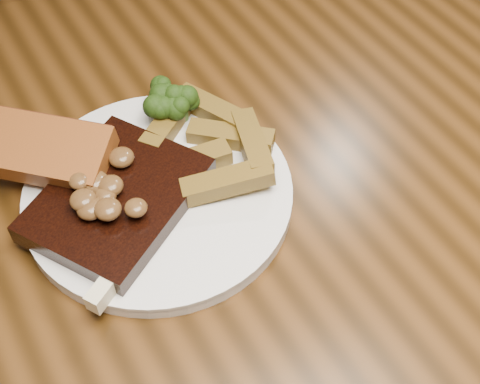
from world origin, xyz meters
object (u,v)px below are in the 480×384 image
at_px(dining_table, 240,246).
at_px(garlic_bread, 53,165).
at_px(chair_far, 77,41).
at_px(steak, 117,200).
at_px(potato_wedges, 212,145).
at_px(plate, 159,195).

bearing_deg(dining_table, garlic_bread, 144.08).
height_order(chair_far, steak, chair_far).
bearing_deg(steak, garlic_bread, 86.87).
height_order(dining_table, potato_wedges, potato_wedges).
height_order(plate, garlic_bread, garlic_bread).
relative_size(dining_table, chair_far, 1.65).
bearing_deg(potato_wedges, steak, -172.08).
xyz_separation_m(steak, potato_wedges, (0.11, 0.02, 0.00)).
xyz_separation_m(plate, garlic_bread, (-0.08, 0.07, 0.02)).
relative_size(plate, potato_wedges, 2.30).
bearing_deg(potato_wedges, plate, -166.18).
height_order(chair_far, plate, chair_far).
relative_size(garlic_bread, potato_wedges, 1.04).
relative_size(steak, garlic_bread, 1.36).
bearing_deg(plate, chair_far, 80.92).
xyz_separation_m(dining_table, steak, (-0.11, 0.04, 0.12)).
xyz_separation_m(plate, steak, (-0.04, 0.00, 0.02)).
distance_m(plate, potato_wedges, 0.07).
xyz_separation_m(chair_far, garlic_bread, (-0.16, -0.46, 0.24)).
distance_m(chair_far, plate, 0.59).
xyz_separation_m(dining_table, garlic_bread, (-0.15, 0.11, 0.12)).
relative_size(dining_table, potato_wedges, 14.06).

